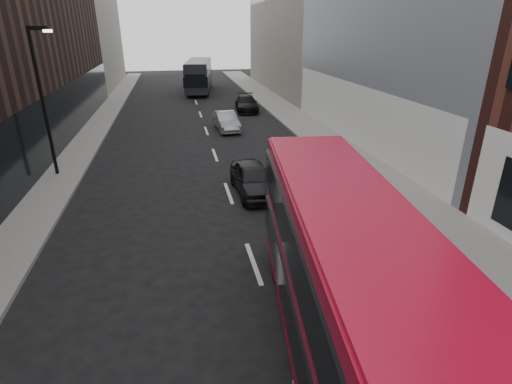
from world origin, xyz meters
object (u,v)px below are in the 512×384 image
street_lamp (43,93)px  grey_bus (199,75)px  car_a (253,178)px  red_bus (343,278)px  car_b (226,121)px  car_c (247,103)px

street_lamp → grey_bus: size_ratio=0.64×
car_a → street_lamp: bearing=153.7°
street_lamp → red_bus: 17.21m
car_b → grey_bus: bearing=88.1°
street_lamp → car_c: size_ratio=1.51×
street_lamp → car_b: 13.06m
red_bus → car_c: red_bus is taller
car_a → car_b: (0.37, 12.16, -0.04)m
street_lamp → car_b: size_ratio=1.74×
red_bus → grey_bus: size_ratio=0.93×
street_lamp → car_b: street_lamp is taller
street_lamp → car_a: (9.34, -4.16, -3.48)m
grey_bus → car_b: 19.24m
street_lamp → car_c: 19.59m
grey_bus → car_a: 31.38m
car_b → car_c: bearing=64.2°
red_bus → car_b: 22.42m
red_bus → grey_bus: (-0.20, 41.55, -0.38)m
grey_bus → street_lamp: bearing=-100.7°
grey_bus → car_c: size_ratio=2.38×
car_b → car_c: 7.25m
street_lamp → car_a: 10.80m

